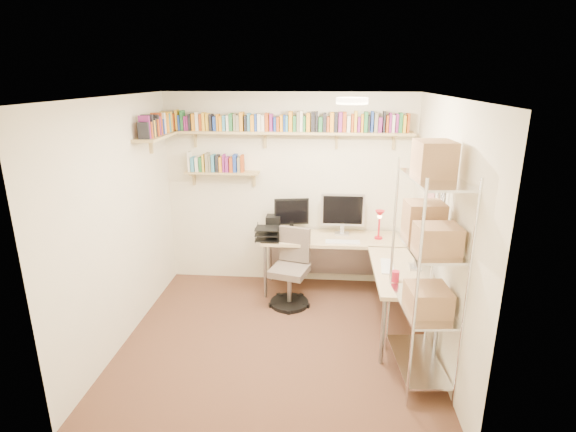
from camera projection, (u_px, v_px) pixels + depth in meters
name	position (u px, v px, depth m)	size (l,w,h in m)	color
ground	(277.00, 338.00, 4.80)	(3.20, 3.20, 0.00)	#49311F
room_shell	(277.00, 199.00, 4.34)	(3.24, 3.04, 2.52)	beige
wall_shelves	(254.00, 132.00, 5.46)	(3.12, 1.09, 0.80)	tan
corner_desk	(342.00, 245.00, 5.42)	(1.97, 1.88, 1.28)	beige
office_chair	(291.00, 273.00, 5.44)	(0.51, 0.52, 0.94)	black
wire_rack	(429.00, 240.00, 3.82)	(0.49, 0.89, 2.18)	silver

